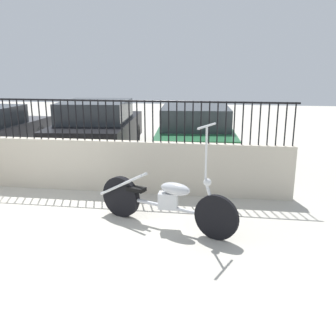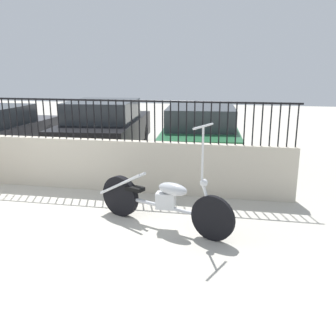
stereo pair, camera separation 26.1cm
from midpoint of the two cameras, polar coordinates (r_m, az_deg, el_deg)
low_wall at (r=7.76m, az=-16.90°, el=0.88°), size 9.48×0.18×0.98m
fence_railing at (r=7.59m, az=-17.47°, el=8.07°), size 9.48×0.04×0.76m
motorcycle_silver at (r=5.59m, az=-0.40°, el=-4.83°), size 2.20×1.02×1.59m
car_black at (r=10.30m, az=-8.84°, el=6.11°), size 2.22×4.39×1.46m
car_green at (r=9.34m, az=5.80°, el=5.13°), size 2.12×4.22×1.40m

